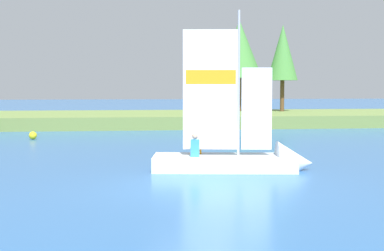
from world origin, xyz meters
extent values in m
plane|color=#2D609E|center=(0.00, 0.00, 0.00)|extent=(200.00, 200.00, 0.00)
cube|color=olive|center=(0.00, 23.87, 0.41)|extent=(80.00, 10.18, 0.82)
cylinder|color=brown|center=(6.72, 26.63, 2.10)|extent=(0.34, 0.34, 2.56)
cone|color=#47893D|center=(6.72, 26.63, 5.62)|extent=(3.59, 3.59, 4.46)
cylinder|color=brown|center=(9.82, 25.43, 2.01)|extent=(0.32, 0.32, 2.37)
cone|color=#47893D|center=(9.82, 25.43, 5.30)|extent=(2.30, 2.30, 4.21)
cube|color=silver|center=(1.24, 2.91, 0.24)|extent=(4.75, 2.21, 0.49)
cone|color=silver|center=(3.51, 2.59, 0.24)|extent=(1.33, 1.57, 1.43)
cylinder|color=#B7B7BC|center=(1.70, 2.85, 2.81)|extent=(0.08, 0.08, 4.65)
cube|color=white|center=(0.81, 2.97, 2.63)|extent=(1.77, 0.28, 3.80)
cube|color=orange|center=(0.81, 2.97, 3.01)|extent=(1.60, 0.26, 0.46)
cube|color=white|center=(2.28, 2.76, 2.00)|extent=(0.97, 0.17, 2.63)
cylinder|color=#B7B7BC|center=(0.81, 2.97, 0.71)|extent=(1.78, 0.31, 0.06)
cube|color=#338CCC|center=(0.27, 2.70, 0.76)|extent=(0.31, 0.24, 0.55)
sphere|color=tan|center=(0.27, 2.70, 1.15)|extent=(0.20, 0.20, 0.20)
cube|color=orange|center=(0.43, 3.38, 0.78)|extent=(0.31, 0.24, 0.59)
sphere|color=tan|center=(0.43, 3.38, 1.18)|extent=(0.20, 0.20, 0.20)
sphere|color=yellow|center=(-6.74, 13.98, 0.20)|extent=(0.40, 0.40, 0.40)
camera|label=1|loc=(-1.79, -13.79, 2.71)|focal=49.32mm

